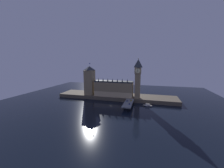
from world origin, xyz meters
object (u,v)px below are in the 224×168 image
object	(u,v)px
car_southbound_lead	(129,104)
street_lamp_near	(123,102)
pedestrian_far_rail	(126,100)
boat_downstream	(147,105)
pedestrian_near_rail	(123,104)
street_lamp_mid	(132,100)
car_southbound_trail	(131,100)
street_lamp_far	(126,97)
car_northbound_lead	(127,101)
clock_tower	(138,77)
victoria_tower	(90,80)

from	to	relation	value
car_southbound_lead	street_lamp_near	size ratio (longest dim) A/B	0.57
pedestrian_far_rail	boat_downstream	xyz separation A→B (m)	(34.62, -0.02, -6.13)
pedestrian_near_rail	street_lamp_mid	xyz separation A→B (m)	(11.89, 13.22, 3.43)
car_southbound_lead	car_southbound_trail	size ratio (longest dim) A/B	0.83
car_southbound_trail	street_lamp_far	size ratio (longest dim) A/B	0.64
street_lamp_near	street_lamp_mid	size ratio (longest dim) A/B	0.96
street_lamp_far	pedestrian_far_rail	bearing A→B (deg)	-84.66
pedestrian_near_rail	street_lamp_far	bearing A→B (deg)	90.82
pedestrian_near_rail	street_lamp_mid	distance (m)	18.10
pedestrian_far_rail	street_lamp_mid	size ratio (longest dim) A/B	0.26
boat_downstream	street_lamp_far	bearing A→B (deg)	173.00
car_northbound_lead	street_lamp_mid	world-z (taller)	street_lamp_mid
clock_tower	pedestrian_near_rail	xyz separation A→B (m)	(-16.68, -44.20, -35.04)
street_lamp_near	street_lamp_mid	distance (m)	19.18
street_lamp_near	street_lamp_mid	xyz separation A→B (m)	(12.29, 14.72, 0.19)
street_lamp_mid	street_lamp_far	distance (m)	19.17
car_southbound_trail	street_lamp_far	distance (m)	10.50
clock_tower	street_lamp_far	world-z (taller)	clock_tower
car_northbound_lead	pedestrian_near_rail	world-z (taller)	pedestrian_near_rail
pedestrian_near_rail	street_lamp_mid	world-z (taller)	street_lamp_mid
street_lamp_near	boat_downstream	xyz separation A→B (m)	(35.02, 25.14, -9.36)
victoria_tower	pedestrian_far_rail	world-z (taller)	victoria_tower
car_southbound_trail	pedestrian_near_rail	distance (m)	25.57
clock_tower	car_southbound_trail	distance (m)	41.42
street_lamp_far	pedestrian_near_rail	bearing A→B (deg)	-89.18
street_lamp_near	boat_downstream	bearing A→B (deg)	35.67
car_southbound_trail	pedestrian_near_rail	size ratio (longest dim) A/B	2.51
car_southbound_trail	street_lamp_mid	size ratio (longest dim) A/B	0.66
car_southbound_trail	street_lamp_far	xyz separation A→B (m)	(-9.02, 3.86, 3.76)
car_northbound_lead	street_lamp_mid	xyz separation A→B (m)	(9.02, -7.16, 3.80)
clock_tower	boat_downstream	xyz separation A→B (m)	(17.94, -20.56, -41.17)
car_southbound_lead	street_lamp_mid	xyz separation A→B (m)	(3.27, 7.60, 3.77)
car_southbound_trail	street_lamp_near	world-z (taller)	street_lamp_near
victoria_tower	street_lamp_far	size ratio (longest dim) A/B	8.37
street_lamp_mid	boat_downstream	world-z (taller)	street_lamp_mid
street_lamp_far	car_southbound_trail	bearing A→B (deg)	-23.17
victoria_tower	pedestrian_near_rail	bearing A→B (deg)	-33.10
pedestrian_near_rail	victoria_tower	bearing A→B (deg)	146.90
car_southbound_trail	car_southbound_lead	bearing A→B (deg)	-90.00
street_lamp_near	victoria_tower	bearing A→B (deg)	145.94
victoria_tower	street_lamp_mid	world-z (taller)	victoria_tower
street_lamp_far	victoria_tower	bearing A→B (deg)	164.65
pedestrian_near_rail	boat_downstream	world-z (taller)	pedestrian_near_rail
clock_tower	pedestrian_near_rail	world-z (taller)	clock_tower
car_southbound_trail	pedestrian_near_rail	world-z (taller)	pedestrian_near_rail
car_northbound_lead	pedestrian_far_rail	world-z (taller)	pedestrian_far_rail
victoria_tower	car_northbound_lead	bearing A→B (deg)	-19.88
street_lamp_far	clock_tower	bearing A→B (deg)	43.60
victoria_tower	street_lamp_mid	bearing A→B (deg)	-22.15
car_northbound_lead	car_southbound_trail	size ratio (longest dim) A/B	0.85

